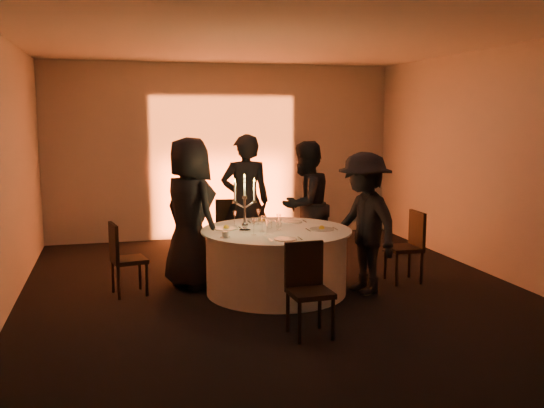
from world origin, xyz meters
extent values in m
plane|color=black|center=(0.00, 0.00, 0.00)|extent=(7.00, 7.00, 0.00)
plane|color=silver|center=(0.00, 0.00, 3.00)|extent=(7.00, 7.00, 0.00)
plane|color=beige|center=(0.00, 3.50, 1.50)|extent=(7.00, 0.00, 7.00)
plane|color=beige|center=(0.00, -3.50, 1.50)|extent=(7.00, 0.00, 7.00)
plane|color=beige|center=(-3.00, 0.00, 1.50)|extent=(0.00, 7.00, 7.00)
plane|color=beige|center=(3.00, 0.00, 1.50)|extent=(0.00, 7.00, 7.00)
cube|color=black|center=(0.00, 3.20, 0.05)|extent=(0.25, 0.12, 0.10)
cylinder|color=black|center=(0.00, 0.00, 0.01)|extent=(0.60, 0.60, 0.03)
cylinder|color=black|center=(0.00, 0.00, 0.38)|extent=(0.20, 0.20, 0.75)
cylinder|color=white|center=(0.00, 0.00, 0.38)|extent=(1.68, 1.68, 0.75)
cylinder|color=white|center=(0.00, 0.00, 0.76)|extent=(1.80, 1.80, 0.02)
cube|color=black|center=(-1.72, 0.35, 0.42)|extent=(0.45, 0.45, 0.05)
cube|color=black|center=(-1.89, 0.32, 0.65)|extent=(0.12, 0.38, 0.44)
cylinder|color=black|center=(-1.52, 0.22, 0.20)|extent=(0.04, 0.04, 0.41)
cylinder|color=black|center=(-1.59, 0.54, 0.20)|extent=(0.04, 0.04, 0.41)
cylinder|color=black|center=(-1.84, 0.16, 0.20)|extent=(0.04, 0.04, 0.41)
cylinder|color=black|center=(-1.91, 0.48, 0.20)|extent=(0.04, 0.04, 0.41)
cube|color=black|center=(-0.25, 1.71, 0.45)|extent=(0.47, 0.47, 0.05)
cube|color=black|center=(-0.27, 1.53, 0.71)|extent=(0.41, 0.10, 0.47)
cylinder|color=black|center=(-0.05, 1.86, 0.22)|extent=(0.04, 0.04, 0.44)
cylinder|color=black|center=(-0.40, 1.91, 0.22)|extent=(0.04, 0.04, 0.44)
cylinder|color=black|center=(-0.10, 1.51, 0.22)|extent=(0.04, 0.04, 0.44)
cylinder|color=black|center=(-0.45, 1.56, 0.22)|extent=(0.04, 0.04, 0.44)
cube|color=black|center=(0.79, 1.49, 0.46)|extent=(0.57, 0.57, 0.05)
cube|color=black|center=(0.88, 1.32, 0.72)|extent=(0.39, 0.23, 0.48)
cylinder|color=black|center=(0.87, 1.73, 0.23)|extent=(0.04, 0.04, 0.45)
cylinder|color=black|center=(0.55, 1.56, 0.23)|extent=(0.04, 0.04, 0.45)
cylinder|color=black|center=(1.04, 1.41, 0.23)|extent=(0.04, 0.04, 0.45)
cylinder|color=black|center=(0.72, 1.24, 0.23)|extent=(0.04, 0.04, 0.45)
cube|color=black|center=(1.70, 0.03, 0.44)|extent=(0.40, 0.40, 0.05)
cube|color=black|center=(1.88, 0.03, 0.68)|extent=(0.05, 0.40, 0.45)
cylinder|color=black|center=(1.53, 0.20, 0.21)|extent=(0.04, 0.04, 0.43)
cylinder|color=black|center=(1.52, -0.14, 0.21)|extent=(0.04, 0.04, 0.43)
cylinder|color=black|center=(1.87, 0.20, 0.21)|extent=(0.04, 0.04, 0.43)
cylinder|color=black|center=(1.86, -0.14, 0.21)|extent=(0.04, 0.04, 0.43)
cube|color=black|center=(-0.07, -1.51, 0.43)|extent=(0.41, 0.41, 0.05)
cube|color=black|center=(-0.08, -1.33, 0.67)|extent=(0.40, 0.06, 0.45)
cylinder|color=black|center=(-0.23, -1.69, 0.21)|extent=(0.04, 0.04, 0.42)
cylinder|color=black|center=(0.11, -1.67, 0.21)|extent=(0.04, 0.04, 0.42)
cylinder|color=black|center=(-0.25, -1.35, 0.21)|extent=(0.04, 0.04, 0.42)
cylinder|color=black|center=(0.09, -1.33, 0.21)|extent=(0.04, 0.04, 0.42)
imported|color=black|center=(-0.97, 0.51, 0.93)|extent=(0.95, 1.08, 1.86)
imported|color=black|center=(-0.10, 1.28, 0.93)|extent=(0.71, 0.50, 1.87)
imported|color=black|center=(0.71, 1.07, 0.89)|extent=(1.09, 1.04, 1.77)
imported|color=black|center=(1.02, -0.26, 0.85)|extent=(0.88, 1.21, 1.69)
cylinder|color=white|center=(-0.57, 0.17, 0.78)|extent=(0.29, 0.29, 0.01)
cube|color=#B8B8BD|center=(-0.74, 0.17, 0.78)|extent=(0.01, 0.17, 0.01)
cube|color=#B8B8BD|center=(-0.40, 0.17, 0.78)|extent=(0.02, 0.17, 0.01)
sphere|color=yellow|center=(-0.57, 0.17, 0.82)|extent=(0.07, 0.07, 0.07)
cylinder|color=white|center=(-0.04, 0.55, 0.78)|extent=(0.26, 0.26, 0.01)
cube|color=#B8B8BD|center=(-0.21, 0.55, 0.78)|extent=(0.02, 0.17, 0.01)
cube|color=#B8B8BD|center=(0.13, 0.55, 0.78)|extent=(0.02, 0.17, 0.01)
sphere|color=yellow|center=(-0.04, 0.55, 0.82)|extent=(0.07, 0.07, 0.07)
cylinder|color=white|center=(0.32, 0.43, 0.78)|extent=(0.26, 0.26, 0.01)
cube|color=#B8B8BD|center=(0.15, 0.43, 0.78)|extent=(0.02, 0.17, 0.01)
cube|color=#B8B8BD|center=(0.49, 0.43, 0.78)|extent=(0.02, 0.17, 0.01)
cylinder|color=white|center=(0.52, -0.15, 0.78)|extent=(0.29, 0.29, 0.01)
cube|color=#B8B8BD|center=(0.35, -0.15, 0.78)|extent=(0.02, 0.17, 0.01)
cube|color=#B8B8BD|center=(0.69, -0.15, 0.78)|extent=(0.01, 0.17, 0.01)
sphere|color=yellow|center=(0.52, -0.15, 0.82)|extent=(0.07, 0.07, 0.07)
cylinder|color=white|center=(-0.06, -0.60, 0.78)|extent=(0.25, 0.25, 0.01)
cube|color=#B8B8BD|center=(-0.23, -0.60, 0.78)|extent=(0.02, 0.17, 0.01)
cube|color=#B8B8BD|center=(0.11, -0.60, 0.78)|extent=(0.02, 0.17, 0.01)
cylinder|color=white|center=(-0.67, -0.31, 0.77)|extent=(0.11, 0.11, 0.01)
cylinder|color=white|center=(-0.67, -0.31, 0.81)|extent=(0.07, 0.07, 0.06)
cylinder|color=silver|center=(-0.39, -0.03, 0.78)|extent=(0.14, 0.14, 0.02)
sphere|color=silver|center=(-0.39, -0.03, 0.84)|extent=(0.07, 0.07, 0.07)
cylinder|color=silver|center=(-0.39, -0.03, 0.98)|extent=(0.03, 0.03, 0.36)
cylinder|color=silver|center=(-0.39, -0.03, 1.18)|extent=(0.06, 0.06, 0.03)
cylinder|color=white|center=(-0.39, -0.03, 1.30)|extent=(0.02, 0.02, 0.23)
cone|color=yellow|center=(-0.39, -0.03, 1.43)|extent=(0.02, 0.02, 0.04)
cylinder|color=silver|center=(-0.45, -0.03, 1.09)|extent=(0.13, 0.02, 0.09)
cylinder|color=silver|center=(-0.51, -0.03, 1.12)|extent=(0.05, 0.05, 0.03)
cylinder|color=white|center=(-0.51, -0.03, 1.24)|extent=(0.02, 0.02, 0.23)
cone|color=yellow|center=(-0.51, -0.03, 1.38)|extent=(0.02, 0.02, 0.04)
cylinder|color=silver|center=(-0.33, -0.03, 1.09)|extent=(0.13, 0.02, 0.09)
cylinder|color=silver|center=(-0.27, -0.03, 1.12)|extent=(0.05, 0.05, 0.03)
cylinder|color=white|center=(-0.27, -0.03, 1.24)|extent=(0.02, 0.02, 0.23)
cone|color=yellow|center=(-0.27, -0.03, 1.38)|extent=(0.02, 0.02, 0.04)
cylinder|color=white|center=(-0.20, -0.12, 0.77)|extent=(0.06, 0.06, 0.01)
cylinder|color=white|center=(-0.20, -0.12, 0.83)|extent=(0.01, 0.01, 0.10)
cone|color=white|center=(-0.20, -0.12, 0.92)|extent=(0.07, 0.07, 0.09)
cylinder|color=white|center=(-0.34, -0.26, 0.77)|extent=(0.06, 0.06, 0.01)
cylinder|color=white|center=(-0.34, -0.26, 0.83)|extent=(0.01, 0.01, 0.10)
cone|color=white|center=(-0.34, -0.26, 0.92)|extent=(0.07, 0.07, 0.09)
cylinder|color=white|center=(-0.13, 0.38, 0.77)|extent=(0.06, 0.06, 0.01)
cylinder|color=white|center=(-0.13, 0.38, 0.83)|extent=(0.01, 0.01, 0.10)
cone|color=white|center=(-0.13, 0.38, 0.92)|extent=(0.07, 0.07, 0.09)
cylinder|color=white|center=(-0.20, -0.32, 0.77)|extent=(0.06, 0.06, 0.01)
cylinder|color=white|center=(-0.20, -0.32, 0.83)|extent=(0.01, 0.01, 0.10)
cone|color=white|center=(-0.20, -0.32, 0.92)|extent=(0.07, 0.07, 0.09)
cylinder|color=white|center=(0.02, -0.03, 0.77)|extent=(0.06, 0.06, 0.01)
cylinder|color=white|center=(0.02, -0.03, 0.83)|extent=(0.01, 0.01, 0.10)
cone|color=white|center=(0.02, -0.03, 0.92)|extent=(0.07, 0.07, 0.09)
cylinder|color=white|center=(-0.44, 0.33, 0.77)|extent=(0.06, 0.06, 0.01)
cylinder|color=white|center=(-0.44, 0.33, 0.83)|extent=(0.01, 0.01, 0.10)
cone|color=white|center=(-0.44, 0.33, 0.92)|extent=(0.07, 0.07, 0.09)
cylinder|color=white|center=(-0.06, 0.10, 0.82)|extent=(0.07, 0.07, 0.09)
cylinder|color=white|center=(0.07, 0.16, 0.82)|extent=(0.07, 0.07, 0.09)
camera|label=1|loc=(-1.86, -6.86, 2.12)|focal=40.00mm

